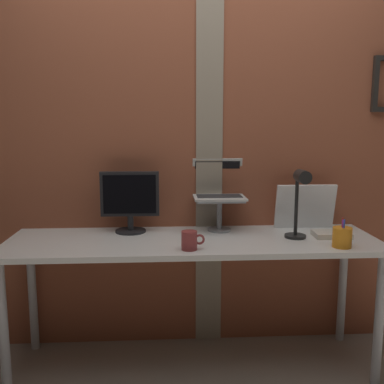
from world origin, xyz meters
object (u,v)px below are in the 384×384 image
Objects in this scene: whiteboard_panel at (305,207)px; pen_cup at (342,237)px; laptop at (218,186)px; desk_lamp at (300,196)px; coffee_mug at (190,240)px; monitor at (130,198)px.

pen_cup is at bearing -80.91° from whiteboard_panel.
laptop is 0.51m from desk_lamp.
laptop is 1.95× the size of pen_cup.
pen_cup is at bearing -0.01° from coffee_mug.
monitor is 0.53m from coffee_mug.
monitor is at bearing -178.43° from whiteboard_panel.
pen_cup is 0.79m from coffee_mug.
laptop is 0.54m from whiteboard_panel.
coffee_mug is at bearing -49.41° from monitor.
desk_lamp is (0.94, -0.24, 0.04)m from monitor.
whiteboard_panel is at bearing 29.69° from coffee_mug.
monitor is at bearing 130.59° from coffee_mug.
desk_lamp is 0.66m from coffee_mug.
coffee_mug is (-0.20, -0.46, -0.21)m from laptop.
laptop is at bearing 175.35° from whiteboard_panel.
coffee_mug is (-0.79, 0.00, -0.00)m from pen_cup.
laptop reaches higher than coffee_mug.
desk_lamp reaches higher than coffee_mug.
monitor reaches higher than whiteboard_panel.
whiteboard_panel is at bearing 1.57° from monitor.
desk_lamp reaches higher than whiteboard_panel.
desk_lamp is at bearing 13.91° from coffee_mug.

